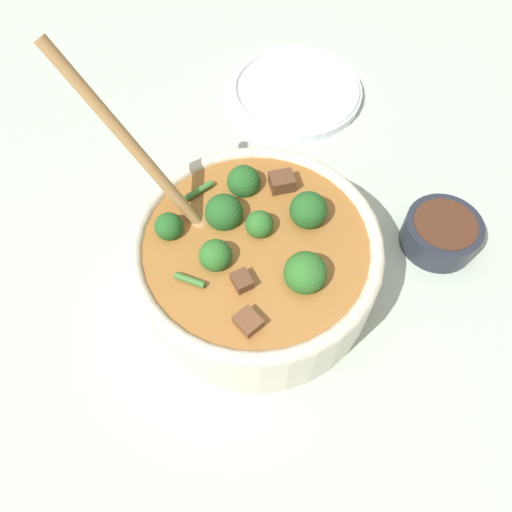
# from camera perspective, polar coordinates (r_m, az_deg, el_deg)

# --- Properties ---
(ground_plane) EXTENTS (4.00, 4.00, 0.00)m
(ground_plane) POSITION_cam_1_polar(r_m,az_deg,el_deg) (0.60, 0.00, -2.88)
(ground_plane) COLOR #ADBCAD
(stew_bowl) EXTENTS (0.31, 0.27, 0.27)m
(stew_bowl) POSITION_cam_1_polar(r_m,az_deg,el_deg) (0.55, -0.04, -0.20)
(stew_bowl) COLOR beige
(stew_bowl) RESTS_ON ground_plane
(condiment_bowl) EXTENTS (0.09, 0.09, 0.04)m
(condiment_bowl) POSITION_cam_1_polar(r_m,az_deg,el_deg) (0.65, 20.42, 2.58)
(condiment_bowl) COLOR #232833
(condiment_bowl) RESTS_ON ground_plane
(empty_plate) EXTENTS (0.20, 0.20, 0.02)m
(empty_plate) POSITION_cam_1_polar(r_m,az_deg,el_deg) (0.80, 4.50, 18.41)
(empty_plate) COLOR white
(empty_plate) RESTS_ON ground_plane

